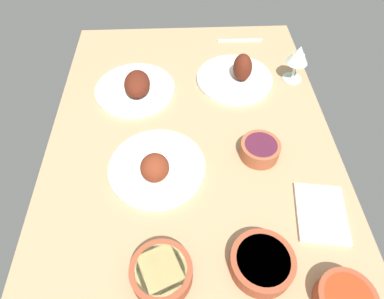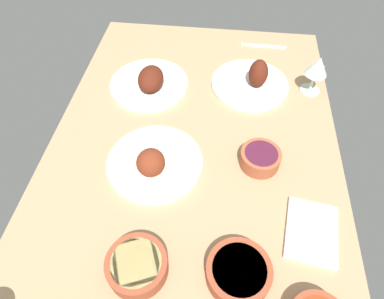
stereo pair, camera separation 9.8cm
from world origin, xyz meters
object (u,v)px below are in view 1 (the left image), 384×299
at_px(plate_center_main, 136,87).
at_px(bowl_pasta, 161,272).
at_px(plate_far_side, 237,75).
at_px(wine_glass, 298,57).
at_px(bowl_potatoes, 262,262).
at_px(fork_loose, 240,40).
at_px(folded_napkin, 321,213).
at_px(plate_near_viewer, 156,167).
at_px(bowl_onions, 260,149).

xyz_separation_m(plate_center_main, bowl_pasta, (-0.65, -0.10, 0.00)).
relative_size(plate_far_side, wine_glass, 1.98).
xyz_separation_m(plate_far_side, bowl_potatoes, (-0.68, 0.03, 0.00)).
distance_m(plate_center_main, wine_glass, 0.58).
height_order(plate_far_side, fork_loose, plate_far_side).
bearing_deg(plate_far_side, folded_napkin, -164.41).
bearing_deg(fork_loose, bowl_pasta, 73.00).
bearing_deg(fork_loose, folded_napkin, 98.72).
height_order(plate_near_viewer, folded_napkin, plate_near_viewer).
bearing_deg(plate_far_side, wine_glass, -89.60).
height_order(plate_center_main, bowl_potatoes, plate_center_main).
height_order(plate_near_viewer, fork_loose, plate_near_viewer).
xyz_separation_m(plate_far_side, fork_loose, (0.25, -0.05, -0.02)).
distance_m(plate_near_viewer, wine_glass, 0.64).
bearing_deg(bowl_potatoes, plate_center_main, 27.81).
bearing_deg(bowl_potatoes, folded_napkin, -54.79).
bearing_deg(folded_napkin, wine_glass, -5.47).
bearing_deg(wine_glass, plate_near_viewer, 128.95).
distance_m(wine_glass, folded_napkin, 0.57).
relative_size(plate_center_main, folded_napkin, 1.65).
relative_size(plate_near_viewer, wine_glass, 2.02).
distance_m(plate_far_side, bowl_onions, 0.35).
relative_size(bowl_potatoes, bowl_pasta, 1.05).
height_order(bowl_onions, fork_loose, bowl_onions).
height_order(plate_far_side, bowl_potatoes, plate_far_side).
xyz_separation_m(folded_napkin, fork_loose, (0.81, 0.11, -0.00)).
height_order(plate_far_side, bowl_pasta, plate_far_side).
xyz_separation_m(plate_center_main, folded_napkin, (-0.51, -0.52, -0.02)).
height_order(plate_far_side, bowl_onions, plate_far_side).
distance_m(bowl_potatoes, bowl_pasta, 0.24).
bearing_deg(folded_napkin, bowl_onions, 32.39).
xyz_separation_m(plate_center_main, fork_loose, (0.30, -0.41, -0.02)).
height_order(wine_glass, fork_loose, wine_glass).
height_order(plate_center_main, bowl_onions, plate_center_main).
bearing_deg(fork_loose, plate_near_viewer, 64.14).
height_order(plate_center_main, bowl_pasta, plate_center_main).
distance_m(bowl_onions, fork_loose, 0.60).
height_order(plate_center_main, folded_napkin, plate_center_main).
bearing_deg(plate_far_side, fork_loose, -10.55).
distance_m(wine_glass, fork_loose, 0.31).
relative_size(plate_near_viewer, folded_napkin, 1.66).
bearing_deg(plate_center_main, fork_loose, -53.73).
xyz_separation_m(bowl_potatoes, wine_glass, (0.69, -0.24, 0.07)).
bearing_deg(plate_center_main, plate_near_viewer, -166.92).
bearing_deg(wine_glass, fork_loose, 32.45).
bearing_deg(fork_loose, plate_far_side, 80.60).
bearing_deg(folded_napkin, plate_near_viewer, 70.20).
height_order(plate_near_viewer, plate_center_main, plate_near_viewer).
relative_size(bowl_pasta, folded_napkin, 0.85).
height_order(bowl_onions, bowl_pasta, same).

